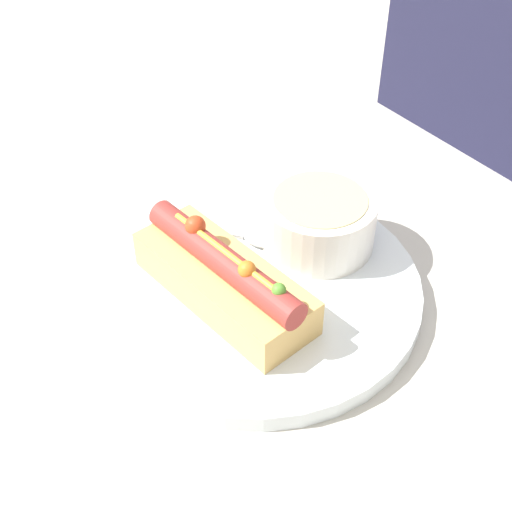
# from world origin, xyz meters

# --- Properties ---
(ground_plane) EXTENTS (4.00, 4.00, 0.00)m
(ground_plane) POSITION_xyz_m (0.00, 0.00, 0.00)
(ground_plane) COLOR #BCB7AD
(dinner_plate) EXTENTS (0.28, 0.28, 0.02)m
(dinner_plate) POSITION_xyz_m (0.00, 0.00, 0.01)
(dinner_plate) COLOR white
(dinner_plate) RESTS_ON ground_plane
(hot_dog) EXTENTS (0.17, 0.08, 0.06)m
(hot_dog) POSITION_xyz_m (0.00, -0.03, 0.04)
(hot_dog) COLOR #DBAD60
(hot_dog) RESTS_ON dinner_plate
(soup_bowl) EXTENTS (0.10, 0.10, 0.05)m
(soup_bowl) POSITION_xyz_m (-0.01, 0.08, 0.04)
(soup_bowl) COLOR silver
(soup_bowl) RESTS_ON dinner_plate
(spoon) EXTENTS (0.12, 0.10, 0.01)m
(spoon) POSITION_xyz_m (-0.05, 0.03, 0.02)
(spoon) COLOR #B7B7BC
(spoon) RESTS_ON dinner_plate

